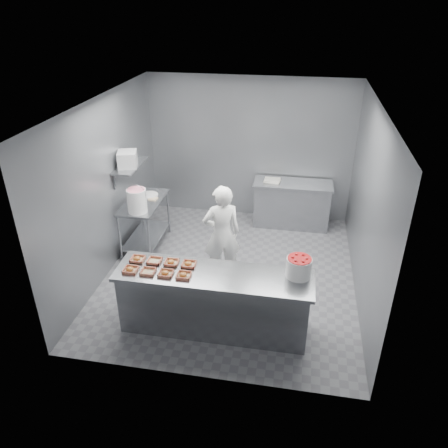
% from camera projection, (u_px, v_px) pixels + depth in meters
% --- Properties ---
extents(floor, '(4.50, 4.50, 0.00)m').
position_uv_depth(floor, '(230.00, 273.00, 7.26)').
color(floor, '#4C4C51').
rests_on(floor, ground).
extents(ceiling, '(4.50, 4.50, 0.00)m').
position_uv_depth(ceiling, '(232.00, 103.00, 5.94)').
color(ceiling, white).
rests_on(ceiling, wall_back).
extents(wall_back, '(4.00, 0.04, 2.80)m').
position_uv_depth(wall_back, '(250.00, 149.00, 8.55)').
color(wall_back, slate).
rests_on(wall_back, ground).
extents(wall_left, '(0.04, 4.50, 2.80)m').
position_uv_depth(wall_left, '(107.00, 187.00, 6.91)').
color(wall_left, slate).
rests_on(wall_left, ground).
extents(wall_right, '(0.04, 4.50, 2.80)m').
position_uv_depth(wall_right, '(368.00, 206.00, 6.29)').
color(wall_right, slate).
rests_on(wall_right, ground).
extents(service_counter, '(2.60, 0.70, 0.90)m').
position_uv_depth(service_counter, '(214.00, 301.00, 5.88)').
color(service_counter, slate).
rests_on(service_counter, ground).
extents(prep_table, '(0.60, 1.20, 0.90)m').
position_uv_depth(prep_table, '(145.00, 217.00, 7.76)').
color(prep_table, slate).
rests_on(prep_table, ground).
extents(back_counter, '(1.50, 0.60, 0.90)m').
position_uv_depth(back_counter, '(292.00, 204.00, 8.56)').
color(back_counter, slate).
rests_on(back_counter, ground).
extents(wall_shelf, '(0.35, 0.90, 0.03)m').
position_uv_depth(wall_shelf, '(130.00, 166.00, 7.34)').
color(wall_shelf, slate).
rests_on(wall_shelf, wall_left).
extents(tray_0, '(0.19, 0.18, 0.06)m').
position_uv_depth(tray_0, '(130.00, 270.00, 5.71)').
color(tray_0, tan).
rests_on(tray_0, service_counter).
extents(tray_1, '(0.19, 0.18, 0.04)m').
position_uv_depth(tray_1, '(148.00, 272.00, 5.68)').
color(tray_1, tan).
rests_on(tray_1, service_counter).
extents(tray_2, '(0.19, 0.18, 0.06)m').
position_uv_depth(tray_2, '(166.00, 273.00, 5.64)').
color(tray_2, tan).
rests_on(tray_2, service_counter).
extents(tray_3, '(0.19, 0.18, 0.06)m').
position_uv_depth(tray_3, '(184.00, 275.00, 5.60)').
color(tray_3, tan).
rests_on(tray_3, service_counter).
extents(tray_4, '(0.19, 0.18, 0.06)m').
position_uv_depth(tray_4, '(137.00, 259.00, 5.94)').
color(tray_4, tan).
rests_on(tray_4, service_counter).
extents(tray_5, '(0.19, 0.18, 0.04)m').
position_uv_depth(tray_5, '(154.00, 261.00, 5.90)').
color(tray_5, tan).
rests_on(tray_5, service_counter).
extents(tray_6, '(0.19, 0.18, 0.06)m').
position_uv_depth(tray_6, '(171.00, 262.00, 5.87)').
color(tray_6, tan).
rests_on(tray_6, service_counter).
extents(tray_7, '(0.19, 0.18, 0.06)m').
position_uv_depth(tray_7, '(189.00, 264.00, 5.83)').
color(tray_7, tan).
rests_on(tray_7, service_counter).
extents(worker, '(0.69, 0.58, 1.62)m').
position_uv_depth(worker, '(222.00, 234.00, 6.77)').
color(worker, white).
rests_on(worker, ground).
extents(strawberry_tub, '(0.33, 0.33, 0.27)m').
position_uv_depth(strawberry_tub, '(299.00, 267.00, 5.56)').
color(strawberry_tub, white).
rests_on(strawberry_tub, service_counter).
extents(glaze_bucket, '(0.33, 0.32, 0.49)m').
position_uv_depth(glaze_bucket, '(137.00, 200.00, 7.16)').
color(glaze_bucket, white).
rests_on(glaze_bucket, prep_table).
extents(bucket_lid, '(0.35, 0.35, 0.02)m').
position_uv_depth(bucket_lid, '(149.00, 195.00, 7.82)').
color(bucket_lid, white).
rests_on(bucket_lid, prep_table).
extents(rag, '(0.16, 0.14, 0.02)m').
position_uv_depth(rag, '(153.00, 199.00, 7.69)').
color(rag, '#CCB28C').
rests_on(rag, prep_table).
extents(appliance, '(0.39, 0.42, 0.26)m').
position_uv_depth(appliance, '(127.00, 159.00, 7.19)').
color(appliance, gray).
rests_on(appliance, wall_shelf).
extents(paper_stack, '(0.32, 0.25, 0.05)m').
position_uv_depth(paper_stack, '(272.00, 180.00, 8.40)').
color(paper_stack, silver).
rests_on(paper_stack, back_counter).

